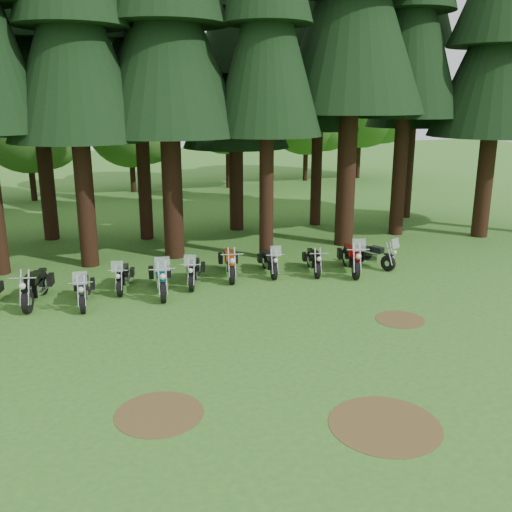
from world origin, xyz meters
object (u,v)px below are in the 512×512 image
object	(u,v)px
motorcycle_8	(314,261)
motorcycle_4	(161,278)
motorcycle_6	(230,264)
motorcycle_9	(351,259)
motorcycle_1	(35,287)
motorcycle_2	(84,291)
motorcycle_5	(194,272)
motorcycle_3	(123,278)
motorcycle_10	(373,256)
motorcycle_7	(269,262)

from	to	relation	value
motorcycle_8	motorcycle_4	bearing A→B (deg)	-160.79
motorcycle_6	motorcycle_9	world-z (taller)	motorcycle_9
motorcycle_1	motorcycle_2	bearing A→B (deg)	-10.94
motorcycle_1	motorcycle_8	world-z (taller)	motorcycle_1
motorcycle_5	motorcycle_8	world-z (taller)	motorcycle_5
motorcycle_3	motorcycle_9	distance (m)	8.08
motorcycle_5	motorcycle_10	xyz separation A→B (m)	(6.81, -0.41, -0.01)
motorcycle_8	motorcycle_9	size ratio (longest dim) A/B	0.82
motorcycle_1	motorcycle_7	distance (m)	7.89
motorcycle_1	motorcycle_8	xyz separation A→B (m)	(9.45, -0.23, -0.09)
motorcycle_1	motorcycle_3	size ratio (longest dim) A/B	1.22
motorcycle_3	motorcycle_5	size ratio (longest dim) A/B	0.96
motorcycle_10	motorcycle_9	bearing A→B (deg)	175.76
motorcycle_1	motorcycle_6	size ratio (longest dim) A/B	1.03
motorcycle_8	motorcycle_9	world-z (taller)	motorcycle_9
motorcycle_10	motorcycle_8	bearing A→B (deg)	155.87
motorcycle_2	motorcycle_3	world-z (taller)	motorcycle_2
motorcycle_5	motorcycle_7	world-z (taller)	motorcycle_5
motorcycle_7	motorcycle_10	bearing A→B (deg)	1.01
motorcycle_2	motorcycle_4	size ratio (longest dim) A/B	0.88
motorcycle_2	motorcycle_1	bearing A→B (deg)	160.58
motorcycle_1	motorcycle_9	size ratio (longest dim) A/B	0.99
motorcycle_4	motorcycle_8	bearing A→B (deg)	11.84
motorcycle_7	motorcycle_3	bearing A→B (deg)	-171.98
motorcycle_4	motorcycle_9	bearing A→B (deg)	7.05
motorcycle_2	motorcycle_8	world-z (taller)	motorcycle_2
motorcycle_2	motorcycle_10	bearing A→B (deg)	9.09
motorcycle_10	motorcycle_2	bearing A→B (deg)	162.19
motorcycle_4	motorcycle_3	bearing A→B (deg)	150.22
motorcycle_2	motorcycle_4	world-z (taller)	motorcycle_4
motorcycle_10	motorcycle_1	bearing A→B (deg)	158.64
motorcycle_4	motorcycle_5	distance (m)	1.35
motorcycle_4	motorcycle_6	xyz separation A→B (m)	(2.64, 0.92, -0.03)
motorcycle_6	motorcycle_8	world-z (taller)	motorcycle_6
motorcycle_6	motorcycle_8	size ratio (longest dim) A/B	1.17
motorcycle_5	motorcycle_8	xyz separation A→B (m)	(4.42, -0.20, -0.02)
motorcycle_3	motorcycle_6	size ratio (longest dim) A/B	0.85
motorcycle_3	motorcycle_5	xyz separation A→B (m)	(2.33, -0.34, 0.02)
motorcycle_8	motorcycle_10	distance (m)	2.40
motorcycle_8	motorcycle_10	bearing A→B (deg)	11.11
motorcycle_10	motorcycle_4	bearing A→B (deg)	161.56
motorcycle_6	motorcycle_8	distance (m)	3.07
motorcycle_4	motorcycle_5	xyz separation A→B (m)	(1.24, 0.52, -0.08)
motorcycle_5	motorcycle_2	bearing A→B (deg)	-147.79
motorcycle_4	motorcycle_5	bearing A→B (deg)	31.46
motorcycle_9	motorcycle_1	bearing A→B (deg)	-165.23
motorcycle_4	motorcycle_6	bearing A→B (deg)	27.72
motorcycle_5	motorcycle_8	distance (m)	4.42
motorcycle_7	motorcycle_9	world-z (taller)	motorcycle_9
motorcycle_9	motorcycle_8	bearing A→B (deg)	176.74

